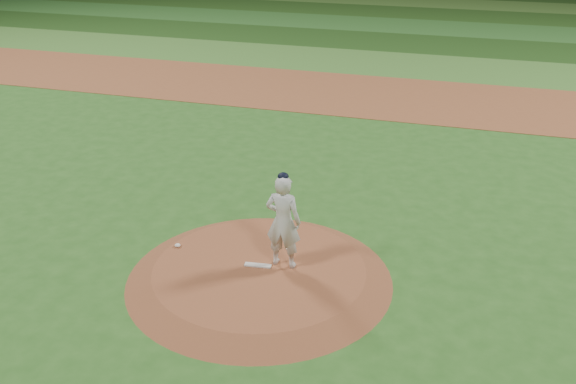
% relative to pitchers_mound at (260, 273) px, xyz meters
% --- Properties ---
extents(ground, '(120.00, 120.00, 0.00)m').
position_rel_pitchers_mound_xyz_m(ground, '(0.00, 0.00, -0.12)').
color(ground, '#295C1D').
rests_on(ground, ground).
extents(infield_dirt_band, '(70.00, 6.00, 0.02)m').
position_rel_pitchers_mound_xyz_m(infield_dirt_band, '(0.00, 14.00, -0.12)').
color(infield_dirt_band, brown).
rests_on(infield_dirt_band, ground).
extents(outfield_stripe_0, '(70.00, 5.00, 0.02)m').
position_rel_pitchers_mound_xyz_m(outfield_stripe_0, '(0.00, 19.50, -0.12)').
color(outfield_stripe_0, '#3E752A').
rests_on(outfield_stripe_0, ground).
extents(outfield_stripe_1, '(70.00, 5.00, 0.02)m').
position_rel_pitchers_mound_xyz_m(outfield_stripe_1, '(0.00, 24.50, -0.12)').
color(outfield_stripe_1, '#1D4215').
rests_on(outfield_stripe_1, ground).
extents(outfield_stripe_2, '(70.00, 5.00, 0.02)m').
position_rel_pitchers_mound_xyz_m(outfield_stripe_2, '(0.00, 29.50, -0.12)').
color(outfield_stripe_2, '#2C6625').
rests_on(outfield_stripe_2, ground).
extents(outfield_stripe_3, '(70.00, 5.00, 0.02)m').
position_rel_pitchers_mound_xyz_m(outfield_stripe_3, '(0.00, 34.50, -0.12)').
color(outfield_stripe_3, '#224917').
rests_on(outfield_stripe_3, ground).
extents(outfield_stripe_4, '(70.00, 5.00, 0.02)m').
position_rel_pitchers_mound_xyz_m(outfield_stripe_4, '(0.00, 39.50, -0.12)').
color(outfield_stripe_4, '#42732A').
rests_on(outfield_stripe_4, ground).
extents(pitchers_mound, '(5.50, 5.50, 0.25)m').
position_rel_pitchers_mound_xyz_m(pitchers_mound, '(0.00, 0.00, 0.00)').
color(pitchers_mound, brown).
rests_on(pitchers_mound, ground).
extents(pitching_rubber, '(0.57, 0.21, 0.03)m').
position_rel_pitchers_mound_xyz_m(pitching_rubber, '(-0.06, 0.08, 0.14)').
color(pitching_rubber, silver).
rests_on(pitching_rubber, pitchers_mound).
extents(rosin_bag, '(0.13, 0.13, 0.07)m').
position_rel_pitchers_mound_xyz_m(rosin_bag, '(-2.01, 0.31, 0.16)').
color(rosin_bag, white).
rests_on(rosin_bag, pitchers_mound).
extents(pitcher_on_mound, '(0.75, 0.51, 2.08)m').
position_rel_pitchers_mound_xyz_m(pitcher_on_mound, '(0.43, 0.28, 1.15)').
color(pitcher_on_mound, silver).
rests_on(pitcher_on_mound, pitchers_mound).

